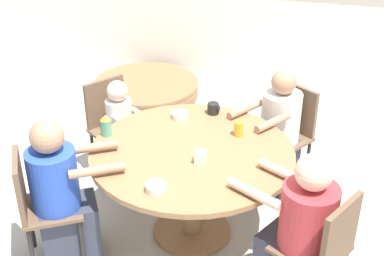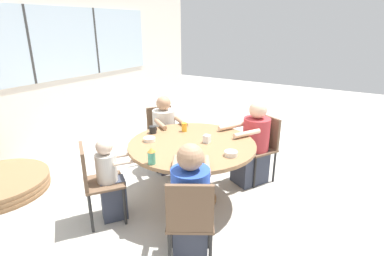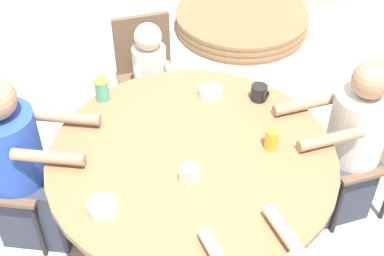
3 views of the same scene
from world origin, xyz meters
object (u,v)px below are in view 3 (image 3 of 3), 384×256
chair_for_man_teal_shirt (373,140)px  juice_glass (271,139)px  person_man_teal_shirt (346,152)px  sippy_cup (102,87)px  chair_for_toddler (146,68)px  milk_carton_small (190,173)px  person_toddler (152,93)px  bowl_cereal (210,92)px  folded_table_stack (241,21)px  bowl_white_shallow (103,207)px  coffee_mug (259,93)px  person_woman_green_shirt (23,172)px

chair_for_man_teal_shirt → juice_glass: (-0.34, -0.63, 0.27)m
person_man_teal_shirt → sippy_cup: bearing=65.4°
chair_for_toddler → milk_carton_small: (0.99, -0.79, 0.26)m
person_toddler → chair_for_man_teal_shirt: bearing=140.5°
person_man_teal_shirt → juice_glass: (-0.24, -0.49, 0.32)m
chair_for_man_teal_shirt → chair_for_toddler: bearing=44.1°
milk_carton_small → bowl_cereal: milk_carton_small is taller
juice_glass → folded_table_stack: bearing=126.4°
bowl_white_shallow → bowl_cereal: size_ratio=1.01×
folded_table_stack → milk_carton_small: bearing=-62.4°
juice_glass → milk_carton_small: (-0.19, -0.43, -0.01)m
person_man_teal_shirt → milk_carton_small: (-0.43, -0.92, 0.31)m
person_toddler → milk_carton_small: size_ratio=10.53×
coffee_mug → bowl_cereal: size_ratio=0.71×
juice_glass → folded_table_stack: 2.51m
person_man_teal_shirt → sippy_cup: 1.44m
milk_carton_small → folded_table_stack: 2.76m
chair_for_toddler → sippy_cup: sippy_cup is taller
person_toddler → coffee_mug: person_toddler is taller
chair_for_man_teal_shirt → person_toddler: 1.43m
coffee_mug → sippy_cup: sippy_cup is taller
bowl_cereal → juice_glass: bearing=-17.8°
chair_for_man_teal_shirt → sippy_cup: 1.58m
chair_for_man_teal_shirt → coffee_mug: chair_for_man_teal_shirt is taller
person_woman_green_shirt → person_man_teal_shirt: (1.33, 1.25, -0.02)m
sippy_cup → milk_carton_small: sippy_cup is taller
chair_for_toddler → folded_table_stack: chair_for_toddler is taller
coffee_mug → bowl_cereal: 0.28m
coffee_mug → bowl_white_shallow: bearing=-95.9°
chair_for_man_teal_shirt → juice_glass: bearing=95.8°
coffee_mug → folded_table_stack: bearing=125.5°
chair_for_toddler → person_toddler: 0.18m
chair_for_toddler → bowl_white_shallow: (0.80, -1.18, 0.24)m
folded_table_stack → person_woman_green_shirt: bearing=-82.9°
chair_for_man_teal_shirt → folded_table_stack: (-1.76, 1.31, -0.44)m
chair_for_man_teal_shirt → person_man_teal_shirt: (-0.09, -0.14, -0.05)m
person_woman_green_shirt → bowl_white_shallow: (0.71, -0.05, 0.27)m
coffee_mug → milk_carton_small: size_ratio=1.08×
bowl_white_shallow → coffee_mug: bearing=84.1°
person_woman_green_shirt → milk_carton_small: person_woman_green_shirt is taller
sippy_cup → folded_table_stack: size_ratio=0.14×
milk_carton_small → bowl_cereal: size_ratio=0.66×
chair_for_toddler → juice_glass: size_ratio=7.80×
chair_for_man_teal_shirt → milk_carton_small: 1.21m
person_toddler → bowl_cereal: person_toddler is taller
coffee_mug → sippy_cup: bearing=-142.1°
person_man_teal_shirt → coffee_mug: (-0.50, -0.19, 0.31)m
coffee_mug → juice_glass: juice_glass is taller
chair_for_toddler → person_man_teal_shirt: (1.42, 0.13, -0.05)m
chair_for_man_teal_shirt → bowl_cereal: chair_for_man_teal_shirt is taller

